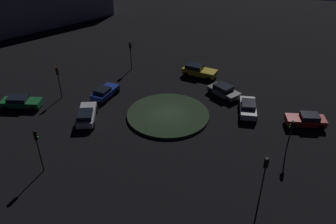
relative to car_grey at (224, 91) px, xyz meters
The scene contains 15 objects.
ground_plane 8.26m from the car_grey, 132.80° to the right, with size 115.30×115.30×0.00m, color black.
roundabout_island 8.25m from the car_grey, 132.80° to the right, with size 9.25×9.25×0.32m, color #263823.
car_grey is the anchor object (origin of this frame).
car_silver 4.58m from the car_grey, 47.94° to the right, with size 2.24×4.39×1.49m.
car_green 24.12m from the car_grey, 160.05° to the right, with size 4.76×2.61×1.39m.
car_yellow 6.22m from the car_grey, 128.97° to the left, with size 4.88×2.87×1.58m.
car_blue 14.60m from the car_grey, 165.48° to the right, with size 2.65×4.16×1.36m.
car_white 16.71m from the car_grey, 147.00° to the right, with size 3.08×4.82×1.49m.
car_red 10.28m from the car_grey, 26.21° to the right, with size 4.31×2.48×1.48m.
traffic_light_west 19.98m from the car_grey, 165.39° to the right, with size 0.37×0.32×4.02m.
traffic_light_northwest 14.51m from the car_grey, 160.57° to the left, with size 0.37×0.39×4.08m.
traffic_light_southeast 17.22m from the car_grey, 74.36° to the right, with size 0.39×0.39×4.24m.
traffic_light_southwest 22.76m from the car_grey, 129.29° to the right, with size 0.37×0.39×4.38m.
traffic_light_east 12.31m from the car_grey, 55.22° to the right, with size 0.39×0.35×3.78m.
store_building 45.73m from the car_grey, 156.04° to the left, with size 32.21×37.54×7.28m.
Camera 1 is at (7.62, -31.74, 21.03)m, focal length 36.86 mm.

